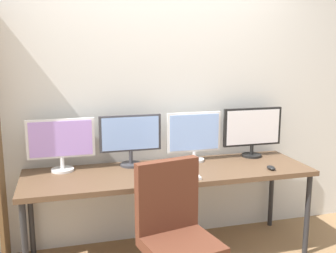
{
  "coord_description": "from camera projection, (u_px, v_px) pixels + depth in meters",
  "views": [
    {
      "loc": [
        -0.81,
        -2.32,
        1.69
      ],
      "look_at": [
        0.0,
        0.65,
        1.09
      ],
      "focal_mm": 41.95,
      "sensor_mm": 36.0,
      "label": 1
    }
  ],
  "objects": [
    {
      "name": "wall_back",
      "position": [
        157.0,
        95.0,
        3.45
      ],
      "size": [
        4.71,
        0.1,
        2.6
      ],
      "color": "silver",
      "rests_on": "ground_plane"
    },
    {
      "name": "desk",
      "position": [
        170.0,
        176.0,
        3.17
      ],
      "size": [
        2.31,
        0.68,
        0.74
      ],
      "color": "brown",
      "rests_on": "ground_plane"
    },
    {
      "name": "office_chair",
      "position": [
        177.0,
        252.0,
        2.54
      ],
      "size": [
        0.52,
        0.53,
        0.99
      ],
      "color": "#2D2D33",
      "rests_on": "ground_plane"
    },
    {
      "name": "monitor_far_left",
      "position": [
        61.0,
        142.0,
        3.1
      ],
      "size": [
        0.52,
        0.18,
        0.42
      ],
      "color": "silver",
      "rests_on": "desk"
    },
    {
      "name": "monitor_center_left",
      "position": [
        130.0,
        137.0,
        3.24
      ],
      "size": [
        0.51,
        0.18,
        0.43
      ],
      "color": "#38383D",
      "rests_on": "desk"
    },
    {
      "name": "monitor_center_right",
      "position": [
        194.0,
        135.0,
        3.39
      ],
      "size": [
        0.48,
        0.18,
        0.43
      ],
      "color": "silver",
      "rests_on": "desk"
    },
    {
      "name": "monitor_far_right",
      "position": [
        252.0,
        130.0,
        3.53
      ],
      "size": [
        0.55,
        0.18,
        0.45
      ],
      "color": "black",
      "rests_on": "desk"
    },
    {
      "name": "keyboard_main",
      "position": [
        178.0,
        178.0,
        2.94
      ],
      "size": [
        0.33,
        0.13,
        0.02
      ],
      "primitive_type": "cube",
      "color": "silver",
      "rests_on": "desk"
    },
    {
      "name": "computer_mouse",
      "position": [
        271.0,
        168.0,
        3.17
      ],
      "size": [
        0.06,
        0.1,
        0.03
      ],
      "primitive_type": "ellipsoid",
      "color": "black",
      "rests_on": "desk"
    }
  ]
}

